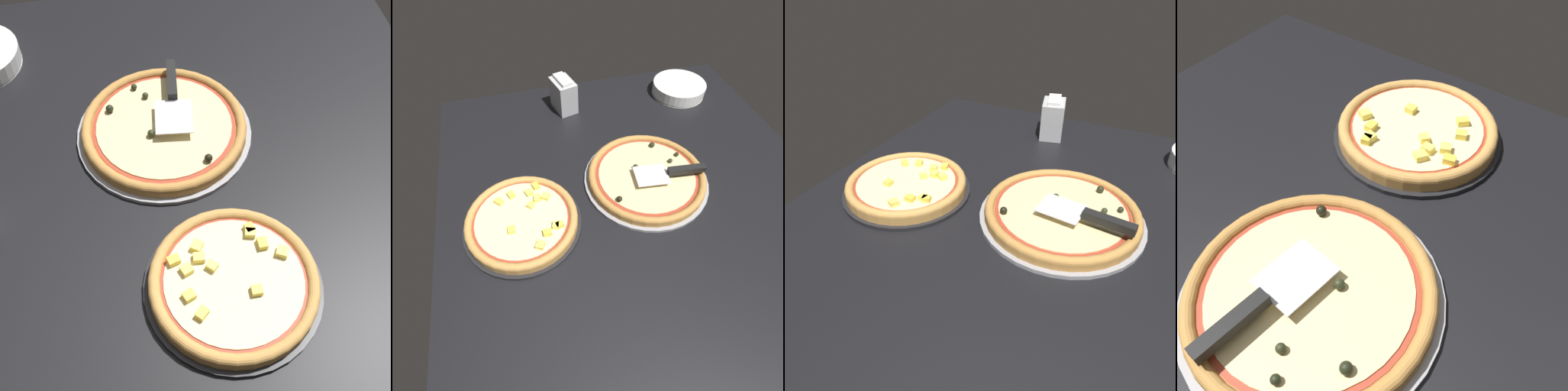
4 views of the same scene
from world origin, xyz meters
TOP-DOWN VIEW (x-y plane):
  - ground_plane at (0.00, 0.00)cm, footprint 127.69×121.44cm
  - pizza_pan_front at (2.31, -4.58)cm, footprint 39.70×39.70cm
  - pizza_front at (2.32, -4.59)cm, footprint 37.32×37.32cm
  - pizza_pan_back at (-4.53, 36.00)cm, footprint 33.85×33.85cm
  - pizza_back at (-4.51, 35.95)cm, footprint 31.82×31.82cm
  - serving_spatula at (-0.99, -12.77)cm, footprint 9.39×22.39cm

SIDE VIEW (x-z plane):
  - ground_plane at x=0.00cm, z-range -3.60..0.00cm
  - pizza_pan_front at x=2.31cm, z-range 0.00..1.00cm
  - pizza_pan_back at x=-4.53cm, z-range 0.00..1.00cm
  - pizza_front at x=2.32cm, z-range 0.45..4.36cm
  - pizza_back at x=-4.51cm, z-range 0.78..4.54cm
  - serving_spatula at x=-0.99cm, z-range 4.67..6.67cm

